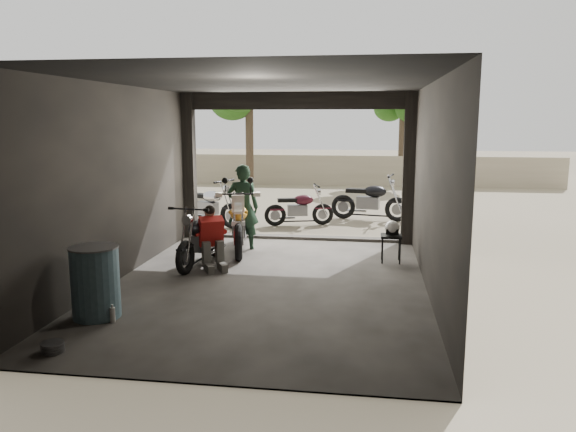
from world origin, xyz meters
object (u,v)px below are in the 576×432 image
(rider, at_px, (243,207))
(sign_post, at_px, (444,168))
(helmet, at_px, (392,228))
(left_bike, at_px, (201,235))
(outside_bike_c, at_px, (370,197))
(outside_bike_b, at_px, (299,205))
(stool, at_px, (391,239))
(oil_drum, at_px, (96,283))
(outside_bike_a, at_px, (209,203))
(main_bike, at_px, (239,220))
(mechanic, at_px, (213,240))

(rider, xyz_separation_m, sign_post, (3.99, 0.46, 0.81))
(helmet, bearing_deg, left_bike, -153.73)
(sign_post, bearing_deg, outside_bike_c, 94.52)
(outside_bike_b, distance_m, outside_bike_c, 2.02)
(helmet, distance_m, sign_post, 1.80)
(rider, relative_size, stool, 3.32)
(rider, bearing_deg, sign_post, 178.31)
(oil_drum, bearing_deg, outside_bike_b, 75.16)
(helmet, bearing_deg, outside_bike_c, 109.58)
(outside_bike_a, height_order, outside_bike_b, outside_bike_a)
(outside_bike_b, xyz_separation_m, rider, (-0.80, -2.76, 0.36))
(rider, bearing_deg, main_bike, 71.34)
(main_bike, height_order, helmet, main_bike)
(outside_bike_b, distance_m, mechanic, 4.48)
(left_bike, relative_size, mechanic, 1.54)
(outside_bike_a, relative_size, sign_post, 0.70)
(rider, xyz_separation_m, oil_drum, (-1.05, -4.22, -0.39))
(rider, bearing_deg, left_bike, 62.33)
(oil_drum, bearing_deg, stool, 41.69)
(main_bike, distance_m, helmet, 3.03)
(stool, height_order, helmet, helmet)
(outside_bike_b, distance_m, oil_drum, 7.21)
(left_bike, bearing_deg, main_bike, 76.31)
(stool, bearing_deg, outside_bike_a, 145.08)
(main_bike, bearing_deg, left_bike, -123.88)
(main_bike, relative_size, outside_bike_c, 1.08)
(left_bike, bearing_deg, oil_drum, -93.96)
(rider, relative_size, sign_post, 0.70)
(outside_bike_b, xyz_separation_m, stool, (2.15, -3.41, -0.06))
(main_bike, height_order, rider, rider)
(helmet, bearing_deg, oil_drum, -123.86)
(outside_bike_c, relative_size, helmet, 6.19)
(outside_bike_c, bearing_deg, oil_drum, 166.02)
(stool, bearing_deg, oil_drum, -138.31)
(stool, bearing_deg, outside_bike_b, 122.25)
(mechanic, xyz_separation_m, oil_drum, (-0.87, -2.60, -0.06))
(outside_bike_c, relative_size, rider, 1.03)
(outside_bike_c, relative_size, mechanic, 1.65)
(main_bike, relative_size, mechanic, 1.77)
(main_bike, height_order, outside_bike_c, main_bike)
(left_bike, xyz_separation_m, outside_bike_a, (-0.96, 3.75, 0.02))
(outside_bike_c, distance_m, stool, 4.45)
(left_bike, distance_m, mechanic, 0.40)
(outside_bike_a, bearing_deg, main_bike, -128.76)
(rider, relative_size, mechanic, 1.60)
(outside_bike_a, relative_size, oil_drum, 1.78)
(outside_bike_a, relative_size, stool, 3.30)
(mechanic, distance_m, helmet, 3.31)
(rider, height_order, sign_post, sign_post)
(outside_bike_c, height_order, rider, rider)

